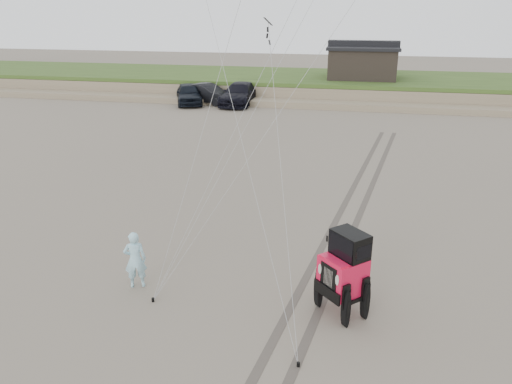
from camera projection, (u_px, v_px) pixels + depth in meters
ground at (264, 322)px, 13.45m from camera, size 160.00×160.00×0.00m
dune_ridge at (339, 86)px, 47.54m from camera, size 160.00×14.25×1.73m
cabin at (362, 61)px, 45.85m from camera, size 6.40×5.40×3.35m
truck_a at (189, 94)px, 43.15m from camera, size 3.86×5.58×1.76m
truck_b at (207, 94)px, 43.43m from camera, size 5.43×3.41×1.69m
truck_c at (240, 94)px, 42.98m from camera, size 2.72×6.30×1.81m
jeep at (342, 282)px, 13.57m from camera, size 5.27×5.21×1.93m
man at (135, 260)px, 14.89m from camera, size 0.77×0.65×1.81m
stake_main at (153, 300)px, 14.38m from camera, size 0.08×0.08×0.12m
stake_aux at (298, 365)px, 11.79m from camera, size 0.08×0.08×0.12m
tire_tracks at (349, 215)px, 20.40m from camera, size 5.22×29.74×0.01m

